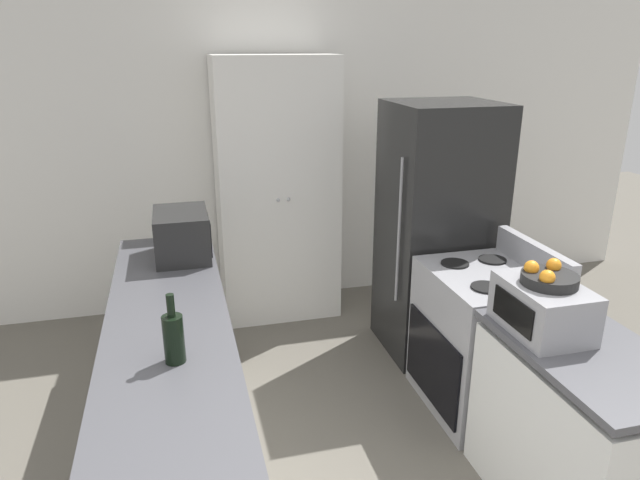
% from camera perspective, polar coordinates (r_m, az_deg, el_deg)
% --- Properties ---
extents(wall_back, '(7.00, 0.06, 2.60)m').
position_cam_1_polar(wall_back, '(4.84, -4.72, 8.72)').
color(wall_back, white).
rests_on(wall_back, ground_plane).
extents(counter_left, '(0.60, 2.55, 0.89)m').
position_cam_1_polar(counter_left, '(3.15, -14.31, -15.07)').
color(counter_left, silver).
rests_on(counter_left, ground_plane).
extents(counter_right, '(0.60, 0.98, 0.89)m').
position_cam_1_polar(counter_right, '(3.06, 24.26, -17.45)').
color(counter_right, silver).
rests_on(counter_right, ground_plane).
extents(pantry_cabinet, '(0.94, 0.54, 2.09)m').
position_cam_1_polar(pantry_cabinet, '(4.59, -4.33, 4.89)').
color(pantry_cabinet, white).
rests_on(pantry_cabinet, ground_plane).
extents(stove, '(0.66, 0.77, 1.05)m').
position_cam_1_polar(stove, '(3.67, 15.95, -9.56)').
color(stove, '#9E9EA3').
rests_on(stove, ground_plane).
extents(refrigerator, '(0.73, 0.69, 1.80)m').
position_cam_1_polar(refrigerator, '(4.13, 11.63, 0.83)').
color(refrigerator, black).
rests_on(refrigerator, ground_plane).
extents(microwave, '(0.33, 0.45, 0.30)m').
position_cam_1_polar(microwave, '(3.65, -13.63, 0.53)').
color(microwave, black).
rests_on(microwave, counter_left).
extents(wine_bottle, '(0.09, 0.09, 0.31)m').
position_cam_1_polar(wine_bottle, '(2.49, -14.43, -9.38)').
color(wine_bottle, black).
rests_on(wine_bottle, counter_left).
extents(toaster_oven, '(0.32, 0.44, 0.24)m').
position_cam_1_polar(toaster_oven, '(2.85, 21.38, -6.32)').
color(toaster_oven, '#939399').
rests_on(toaster_oven, counter_right).
extents(fruit_bowl, '(0.26, 0.26, 0.10)m').
position_cam_1_polar(fruit_bowl, '(2.80, 21.86, -3.46)').
color(fruit_bowl, black).
rests_on(fruit_bowl, toaster_oven).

